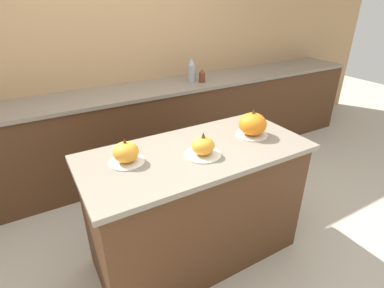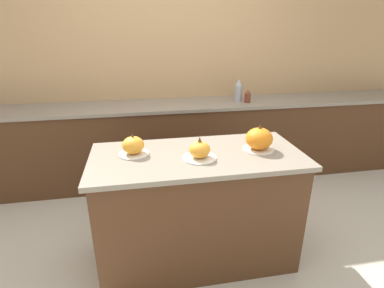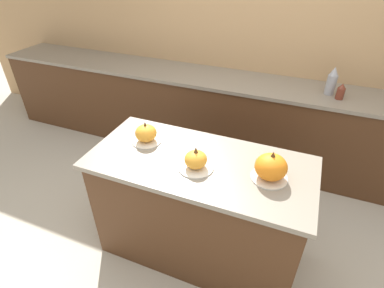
% 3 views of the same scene
% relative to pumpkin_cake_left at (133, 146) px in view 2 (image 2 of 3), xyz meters
% --- Properties ---
extents(ground_plane, '(12.00, 12.00, 0.00)m').
position_rel_pumpkin_cake_left_xyz_m(ground_plane, '(0.44, -0.08, -0.96)').
color(ground_plane, '#BCB29E').
extents(wall_back, '(8.00, 0.06, 2.50)m').
position_rel_pumpkin_cake_left_xyz_m(wall_back, '(0.44, 1.63, 0.29)').
color(wall_back, tan).
rests_on(wall_back, ground_plane).
extents(kitchen_island, '(1.49, 0.70, 0.89)m').
position_rel_pumpkin_cake_left_xyz_m(kitchen_island, '(0.44, -0.08, -0.51)').
color(kitchen_island, '#4C2D19').
rests_on(kitchen_island, ground_plane).
extents(back_counter, '(6.00, 0.60, 0.92)m').
position_rel_pumpkin_cake_left_xyz_m(back_counter, '(0.44, 1.30, -0.49)').
color(back_counter, '#4C2D19').
rests_on(back_counter, ground_plane).
extents(pumpkin_cake_left, '(0.21, 0.21, 0.16)m').
position_rel_pumpkin_cake_left_xyz_m(pumpkin_cake_left, '(0.00, 0.00, 0.00)').
color(pumpkin_cake_left, silver).
rests_on(pumpkin_cake_left, kitchen_island).
extents(pumpkin_cake_center, '(0.23, 0.23, 0.16)m').
position_rel_pumpkin_cake_left_xyz_m(pumpkin_cake_center, '(0.44, -0.15, -0.01)').
color(pumpkin_cake_center, silver).
rests_on(pumpkin_cake_center, kitchen_island).
extents(pumpkin_cake_right, '(0.22, 0.22, 0.20)m').
position_rel_pumpkin_cake_left_xyz_m(pumpkin_cake_right, '(0.89, -0.08, 0.02)').
color(pumpkin_cake_right, silver).
rests_on(pumpkin_cake_right, kitchen_island).
extents(bottle_tall, '(0.09, 0.09, 0.26)m').
position_rel_pumpkin_cake_left_xyz_m(bottle_tall, '(1.19, 1.30, 0.09)').
color(bottle_tall, '#99999E').
rests_on(bottle_tall, back_counter).
extents(bottle_short, '(0.07, 0.07, 0.14)m').
position_rel_pumpkin_cake_left_xyz_m(bottle_short, '(1.28, 1.22, 0.04)').
color(bottle_short, maroon).
rests_on(bottle_short, back_counter).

